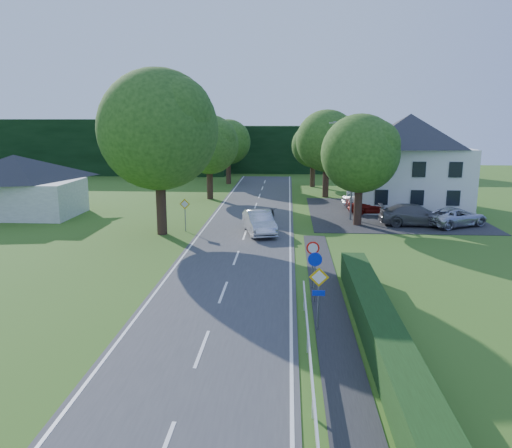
# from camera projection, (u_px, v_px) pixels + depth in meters

# --- Properties ---
(road) EXTENTS (7.00, 80.00, 0.04)m
(road) POSITION_uv_depth(u_px,v_px,m) (239.00, 249.00, 31.82)
(road) COLOR #3A3A3D
(road) RESTS_ON ground
(footpath) EXTENTS (1.50, 44.00, 0.04)m
(footpath) POSITION_uv_depth(u_px,v_px,m) (353.00, 419.00, 13.95)
(footpath) COLOR black
(footpath) RESTS_ON ground
(parking_pad) EXTENTS (14.00, 16.00, 0.04)m
(parking_pad) POSITION_uv_depth(u_px,v_px,m) (390.00, 213.00, 43.75)
(parking_pad) COLOR black
(parking_pad) RESTS_ON ground
(line_edge_left) EXTENTS (0.12, 80.00, 0.01)m
(line_edge_left) POSITION_uv_depth(u_px,v_px,m) (189.00, 248.00, 32.02)
(line_edge_left) COLOR white
(line_edge_left) RESTS_ON road
(line_edge_right) EXTENTS (0.12, 80.00, 0.01)m
(line_edge_right) POSITION_uv_depth(u_px,v_px,m) (290.00, 250.00, 31.61)
(line_edge_right) COLOR white
(line_edge_right) RESTS_ON road
(line_centre) EXTENTS (0.12, 80.00, 0.01)m
(line_centre) POSITION_uv_depth(u_px,v_px,m) (239.00, 249.00, 31.82)
(line_centre) COLOR white
(line_centre) RESTS_ON road
(hedge_right) EXTENTS (1.20, 30.00, 1.30)m
(hedge_right) POSITION_uv_depth(u_px,v_px,m) (431.00, 447.00, 11.77)
(hedge_right) COLOR black
(hedge_right) RESTS_ON ground
(tree_main) EXTENTS (9.40, 9.40, 11.64)m
(tree_main) POSITION_uv_depth(u_px,v_px,m) (159.00, 153.00, 34.89)
(tree_main) COLOR #214414
(tree_main) RESTS_ON ground
(tree_left_far) EXTENTS (7.00, 7.00, 8.58)m
(tree_left_far) POSITION_uv_depth(u_px,v_px,m) (209.00, 157.00, 50.76)
(tree_left_far) COLOR #214414
(tree_left_far) RESTS_ON ground
(tree_right_far) EXTENTS (7.40, 7.40, 9.09)m
(tree_right_far) POSITION_uv_depth(u_px,v_px,m) (326.00, 154.00, 51.90)
(tree_right_far) COLOR #214414
(tree_right_far) RESTS_ON ground
(tree_left_back) EXTENTS (6.60, 6.60, 8.07)m
(tree_left_back) POSITION_uv_depth(u_px,v_px,m) (228.00, 152.00, 62.49)
(tree_left_back) COLOR #214414
(tree_left_back) RESTS_ON ground
(tree_right_back) EXTENTS (6.20, 6.20, 7.56)m
(tree_right_back) POSITION_uv_depth(u_px,v_px,m) (313.00, 155.00, 59.93)
(tree_right_back) COLOR #214414
(tree_right_back) RESTS_ON ground
(tree_right_mid) EXTENTS (7.00, 7.00, 8.58)m
(tree_right_mid) POSITION_uv_depth(u_px,v_px,m) (359.00, 170.00, 38.20)
(tree_right_mid) COLOR #214414
(tree_right_mid) RESTS_ON ground
(treeline_left) EXTENTS (44.00, 6.00, 8.00)m
(treeline_left) POSITION_uv_depth(u_px,v_px,m) (79.00, 147.00, 73.74)
(treeline_left) COLOR black
(treeline_left) RESTS_ON ground
(treeline_right) EXTENTS (30.00, 5.00, 7.00)m
(treeline_right) POSITION_uv_depth(u_px,v_px,m) (321.00, 149.00, 75.47)
(treeline_right) COLOR black
(treeline_right) RESTS_ON ground
(bungalow_left) EXTENTS (11.00, 6.50, 5.20)m
(bungalow_left) POSITION_uv_depth(u_px,v_px,m) (16.00, 184.00, 42.28)
(bungalow_left) COLOR #B6B6B1
(bungalow_left) RESTS_ON ground
(house_white) EXTENTS (10.60, 8.40, 8.60)m
(house_white) POSITION_uv_depth(u_px,v_px,m) (408.00, 160.00, 45.63)
(house_white) COLOR white
(house_white) RESTS_ON ground
(streetlight) EXTENTS (2.03, 0.18, 8.00)m
(streetlight) POSITION_uv_depth(u_px,v_px,m) (351.00, 166.00, 40.14)
(streetlight) COLOR slate
(streetlight) RESTS_ON ground
(sign_priority_right) EXTENTS (0.78, 0.09, 2.59)m
(sign_priority_right) POSITION_uv_depth(u_px,v_px,m) (319.00, 287.00, 19.45)
(sign_priority_right) COLOR slate
(sign_priority_right) RESTS_ON ground
(sign_roundabout) EXTENTS (0.64, 0.08, 2.37)m
(sign_roundabout) POSITION_uv_depth(u_px,v_px,m) (315.00, 267.00, 22.41)
(sign_roundabout) COLOR slate
(sign_roundabout) RESTS_ON ground
(sign_speed_limit) EXTENTS (0.64, 0.11, 2.37)m
(sign_speed_limit) POSITION_uv_depth(u_px,v_px,m) (313.00, 254.00, 24.33)
(sign_speed_limit) COLOR slate
(sign_speed_limit) RESTS_ON ground
(sign_priority_left) EXTENTS (0.78, 0.09, 2.44)m
(sign_priority_left) POSITION_uv_depth(u_px,v_px,m) (185.00, 208.00, 36.61)
(sign_priority_left) COLOR slate
(sign_priority_left) RESTS_ON ground
(moving_car) EXTENTS (2.90, 5.25, 1.64)m
(moving_car) POSITION_uv_depth(u_px,v_px,m) (259.00, 222.00, 35.96)
(moving_car) COLOR #BCBCC1
(moving_car) RESTS_ON road
(motorcycle) EXTENTS (0.78, 1.77, 0.90)m
(motorcycle) POSITION_uv_depth(u_px,v_px,m) (273.00, 212.00, 41.71)
(motorcycle) COLOR black
(motorcycle) RESTS_ON road
(parked_car_red) EXTENTS (4.16, 1.91, 1.38)m
(parked_car_red) POSITION_uv_depth(u_px,v_px,m) (372.00, 206.00, 43.37)
(parked_car_red) COLOR maroon
(parked_car_red) RESTS_ON parking_pad
(parked_car_silver_a) EXTENTS (4.41, 1.82, 1.42)m
(parked_car_silver_a) POSITION_uv_depth(u_px,v_px,m) (366.00, 200.00, 46.05)
(parked_car_silver_a) COLOR #A09FA4
(parked_car_silver_a) RESTS_ON parking_pad
(parked_car_grey) EXTENTS (5.69, 2.52, 1.62)m
(parked_car_grey) POSITION_uv_depth(u_px,v_px,m) (415.00, 215.00, 38.70)
(parked_car_grey) COLOR #555459
(parked_car_grey) RESTS_ON parking_pad
(parked_car_silver_b) EXTENTS (5.63, 4.49, 1.42)m
(parked_car_silver_b) POSITION_uv_depth(u_px,v_px,m) (456.00, 217.00, 38.46)
(parked_car_silver_b) COLOR silver
(parked_car_silver_b) RESTS_ON parking_pad
(parasol) EXTENTS (2.96, 2.98, 2.13)m
(parasol) POSITION_uv_depth(u_px,v_px,m) (368.00, 197.00, 45.53)
(parasol) COLOR #AE270D
(parasol) RESTS_ON parking_pad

